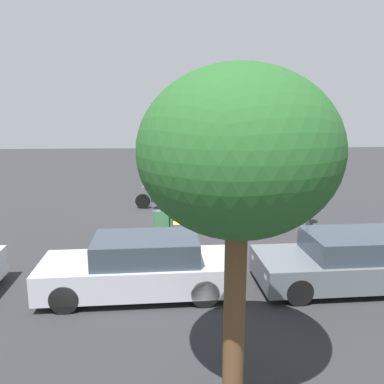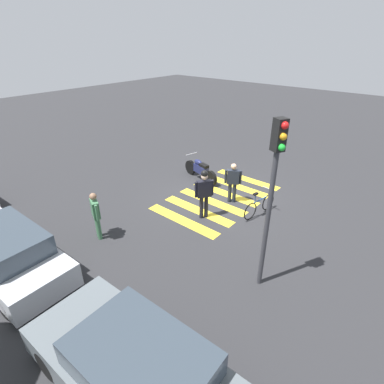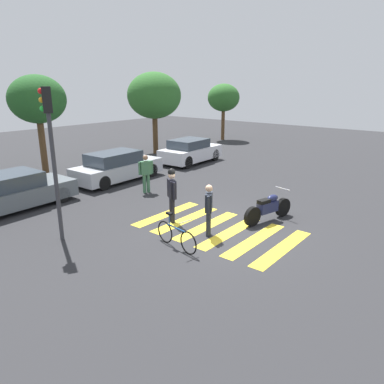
% 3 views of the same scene
% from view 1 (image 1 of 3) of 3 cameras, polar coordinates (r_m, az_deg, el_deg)
% --- Properties ---
extents(ground_plane, '(60.00, 60.00, 0.00)m').
position_cam_1_polar(ground_plane, '(16.58, 0.91, -3.22)').
color(ground_plane, '#2B2B2D').
extents(police_motorcycle, '(2.16, 0.79, 1.05)m').
position_cam_1_polar(police_motorcycle, '(17.29, -4.85, -1.04)').
color(police_motorcycle, black).
rests_on(police_motorcycle, ground_plane).
extents(leaning_bicycle, '(0.46, 1.69, 0.99)m').
position_cam_1_polar(leaning_bicycle, '(16.60, 7.47, -1.97)').
color(leaning_bicycle, black).
rests_on(leaning_bicycle, ground_plane).
extents(officer_on_foot, '(0.45, 0.59, 1.86)m').
position_cam_1_polar(officer_on_foot, '(14.82, 3.09, -0.72)').
color(officer_on_foot, black).
rests_on(officer_on_foot, ground_plane).
extents(officer_by_motorcycle, '(0.57, 0.42, 1.62)m').
position_cam_1_polar(officer_by_motorcycle, '(16.46, 2.93, -0.06)').
color(officer_by_motorcycle, '#1E232D').
rests_on(officer_by_motorcycle, ground_plane).
extents(pedestrian_bystander, '(0.62, 0.37, 1.64)m').
position_cam_1_polar(pedestrian_bystander, '(11.71, -4.31, -4.97)').
color(pedestrian_bystander, '#3F724C').
rests_on(pedestrian_bystander, ground_plane).
extents(crosswalk_stripes, '(3.09, 4.95, 0.01)m').
position_cam_1_polar(crosswalk_stripes, '(16.57, 0.91, -3.21)').
color(crosswalk_stripes, yellow).
rests_on(crosswalk_stripes, ground_plane).
extents(car_grey_coupe, '(4.54, 2.05, 1.36)m').
position_cam_1_polar(car_grey_coupe, '(10.53, 22.13, -9.42)').
color(car_grey_coupe, black).
rests_on(car_grey_coupe, ground_plane).
extents(car_silver_sedan, '(4.57, 1.88, 1.42)m').
position_cam_1_polar(car_silver_sedan, '(9.44, -7.75, -10.92)').
color(car_silver_sedan, black).
rests_on(car_silver_sedan, ground_plane).
extents(traffic_light_pole, '(0.36, 0.32, 4.44)m').
position_cam_1_polar(traffic_light_pole, '(13.69, 17.35, 5.69)').
color(traffic_light_pole, '#38383D').
rests_on(traffic_light_pole, ground_plane).
extents(street_tree_mid, '(2.70, 2.70, 4.93)m').
position_cam_1_polar(street_tree_mid, '(5.18, 6.83, 5.45)').
color(street_tree_mid, brown).
rests_on(street_tree_mid, ground_plane).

